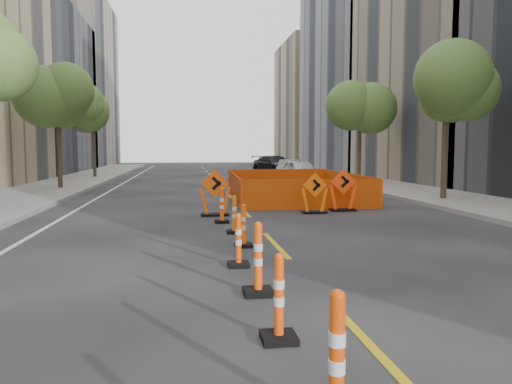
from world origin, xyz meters
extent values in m
plane|color=black|center=(0.00, 0.00, 0.00)|extent=(140.00, 140.00, 0.00)
cube|color=gray|center=(9.00, 12.00, 0.07)|extent=(4.00, 90.00, 0.15)
cube|color=#4C4C51|center=(-17.00, 39.20, 7.00)|extent=(12.00, 16.00, 14.00)
cube|color=gray|center=(-17.00, 55.60, 10.00)|extent=(12.00, 20.00, 20.00)
cube|color=gray|center=(17.00, 23.80, 7.00)|extent=(12.00, 16.00, 14.00)
cube|color=gray|center=(17.00, 40.20, 10.00)|extent=(12.00, 18.00, 20.00)
cube|color=tan|center=(17.00, 58.60, 8.00)|extent=(12.00, 14.00, 16.00)
cylinder|color=#382B1E|center=(-8.40, 20.00, 1.57)|extent=(0.24, 0.24, 3.15)
sphere|color=#465E28|center=(-8.40, 20.00, 4.55)|extent=(2.80, 2.80, 2.80)
cylinder|color=#382B1E|center=(-8.40, 30.00, 1.57)|extent=(0.24, 0.24, 3.15)
sphere|color=#465E28|center=(-8.40, 30.00, 4.55)|extent=(2.80, 2.80, 2.80)
cylinder|color=#382B1E|center=(8.40, 12.00, 1.57)|extent=(0.24, 0.24, 3.15)
sphere|color=#465E28|center=(8.40, 12.00, 4.55)|extent=(2.80, 2.80, 2.80)
cylinder|color=#382B1E|center=(8.40, 22.00, 1.57)|extent=(0.24, 0.24, 3.15)
sphere|color=#465E28|center=(8.40, 22.00, 4.55)|extent=(2.80, 2.80, 2.80)
imported|color=silver|center=(5.01, 22.97, 0.74)|extent=(2.41, 4.56, 1.48)
imported|color=gray|center=(5.34, 27.81, 0.68)|extent=(2.66, 4.39, 1.37)
imported|color=black|center=(5.53, 34.49, 0.77)|extent=(3.80, 5.75, 1.55)
camera|label=1|loc=(-2.00, -6.92, 2.17)|focal=35.00mm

